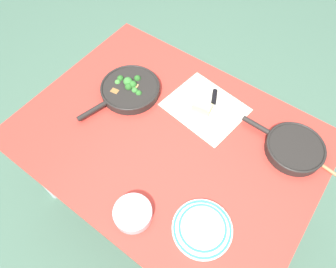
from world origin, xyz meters
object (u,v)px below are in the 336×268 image
grater_knife (213,106)px  skillet_eggs (294,148)px  prep_bowl_steel (133,213)px  wooden_spoon (324,167)px  dinner_plate_stack (202,228)px  cheese_block (202,107)px  skillet_broccoli (130,89)px

grater_knife → skillet_eggs: bearing=64.1°
skillet_eggs → prep_bowl_steel: 0.74m
wooden_spoon → dinner_plate_stack: size_ratio=1.71×
skillet_eggs → dinner_plate_stack: 0.54m
grater_knife → cheese_block: size_ratio=2.76×
skillet_broccoli → skillet_eggs: bearing=116.4°
wooden_spoon → prep_bowl_steel: size_ratio=2.63×
wooden_spoon → skillet_broccoli: bearing=18.5°
cheese_block → dinner_plate_stack: size_ratio=0.42×
wooden_spoon → grater_knife: (-0.55, -0.00, 0.00)m
cheese_block → wooden_spoon: bearing=4.8°
cheese_block → dinner_plate_stack: bearing=-57.2°
grater_knife → cheese_block: bearing=-64.3°
skillet_broccoli → skillet_eggs: (0.79, 0.16, -0.00)m
dinner_plate_stack → prep_bowl_steel: (-0.24, -0.11, 0.01)m
skillet_broccoli → grater_knife: skillet_broccoli is taller
skillet_broccoli → wooden_spoon: skillet_broccoli is taller
wooden_spoon → dinner_plate_stack: bearing=70.5°
skillet_broccoli → dinner_plate_stack: bearing=76.1°
skillet_eggs → cheese_block: (-0.44, -0.05, -0.00)m
skillet_broccoli → cheese_block: bearing=123.4°
skillet_broccoli → grater_knife: (0.38, 0.16, -0.02)m
skillet_eggs → wooden_spoon: skillet_eggs is taller
grater_knife → prep_bowl_steel: (0.03, -0.63, 0.01)m
skillet_broccoli → prep_bowl_steel: skillet_broccoli is taller
wooden_spoon → grater_knife: 0.55m
dinner_plate_stack → cheese_block: bearing=122.8°
wooden_spoon → dinner_plate_stack: 0.59m
cheese_block → grater_knife: bearing=51.7°
prep_bowl_steel → dinner_plate_stack: bearing=24.6°
skillet_eggs → grater_knife: size_ratio=1.45×
dinner_plate_stack → prep_bowl_steel: bearing=-155.4°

